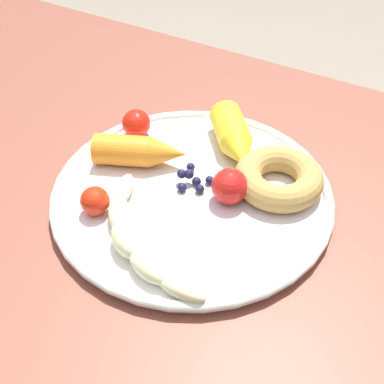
{
  "coord_description": "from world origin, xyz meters",
  "views": [
    {
      "loc": [
        0.28,
        -0.35,
        1.17
      ],
      "look_at": [
        0.06,
        0.03,
        0.75
      ],
      "focal_mm": 47.11,
      "sensor_mm": 36.0,
      "label": 1
    }
  ],
  "objects_px": {
    "banana": "(136,238)",
    "plate": "(192,194)",
    "carrot_orange": "(140,151)",
    "carrot_yellow": "(234,138)",
    "blueberry_pile": "(192,179)",
    "tomato_far": "(230,186)",
    "dining_table": "(143,247)",
    "tomato_near": "(136,123)",
    "tomato_mid": "(95,201)",
    "donut": "(279,178)"
  },
  "relations": [
    {
      "from": "dining_table",
      "to": "plate",
      "type": "distance_m",
      "value": 0.12
    },
    {
      "from": "tomato_far",
      "to": "carrot_orange",
      "type": "bearing_deg",
      "value": 178.37
    },
    {
      "from": "banana",
      "to": "carrot_orange",
      "type": "height_order",
      "value": "carrot_orange"
    },
    {
      "from": "tomato_near",
      "to": "tomato_far",
      "type": "bearing_deg",
      "value": -17.12
    },
    {
      "from": "carrot_orange",
      "to": "carrot_yellow",
      "type": "xyz_separation_m",
      "value": [
        0.09,
        0.08,
        0.0
      ]
    },
    {
      "from": "plate",
      "to": "donut",
      "type": "bearing_deg",
      "value": 33.85
    },
    {
      "from": "carrot_orange",
      "to": "tomato_mid",
      "type": "relative_size",
      "value": 3.62
    },
    {
      "from": "banana",
      "to": "tomato_mid",
      "type": "relative_size",
      "value": 5.24
    },
    {
      "from": "dining_table",
      "to": "donut",
      "type": "height_order",
      "value": "donut"
    },
    {
      "from": "tomato_mid",
      "to": "tomato_far",
      "type": "relative_size",
      "value": 0.79
    },
    {
      "from": "plate",
      "to": "tomato_far",
      "type": "distance_m",
      "value": 0.05
    },
    {
      "from": "tomato_near",
      "to": "banana",
      "type": "bearing_deg",
      "value": -55.72
    },
    {
      "from": "carrot_orange",
      "to": "carrot_yellow",
      "type": "distance_m",
      "value": 0.12
    },
    {
      "from": "banana",
      "to": "blueberry_pile",
      "type": "relative_size",
      "value": 3.6
    },
    {
      "from": "carrot_yellow",
      "to": "tomato_mid",
      "type": "height_order",
      "value": "carrot_yellow"
    },
    {
      "from": "plate",
      "to": "banana",
      "type": "xyz_separation_m",
      "value": [
        -0.01,
        -0.1,
        0.02
      ]
    },
    {
      "from": "donut",
      "to": "tomato_near",
      "type": "relative_size",
      "value": 2.76
    },
    {
      "from": "blueberry_pile",
      "to": "dining_table",
      "type": "bearing_deg",
      "value": -136.48
    },
    {
      "from": "carrot_yellow",
      "to": "tomato_mid",
      "type": "distance_m",
      "value": 0.2
    },
    {
      "from": "dining_table",
      "to": "banana",
      "type": "height_order",
      "value": "banana"
    },
    {
      "from": "banana",
      "to": "tomato_mid",
      "type": "bearing_deg",
      "value": 163.96
    },
    {
      "from": "dining_table",
      "to": "tomato_near",
      "type": "distance_m",
      "value": 0.17
    },
    {
      "from": "tomato_near",
      "to": "donut",
      "type": "bearing_deg",
      "value": -1.1
    },
    {
      "from": "banana",
      "to": "tomato_near",
      "type": "bearing_deg",
      "value": 124.28
    },
    {
      "from": "carrot_orange",
      "to": "blueberry_pile",
      "type": "height_order",
      "value": "carrot_orange"
    },
    {
      "from": "donut",
      "to": "tomato_near",
      "type": "height_order",
      "value": "tomato_near"
    },
    {
      "from": "carrot_orange",
      "to": "tomato_mid",
      "type": "distance_m",
      "value": 0.1
    },
    {
      "from": "carrot_orange",
      "to": "carrot_yellow",
      "type": "height_order",
      "value": "carrot_yellow"
    },
    {
      "from": "banana",
      "to": "donut",
      "type": "height_order",
      "value": "donut"
    },
    {
      "from": "tomato_near",
      "to": "tomato_mid",
      "type": "bearing_deg",
      "value": -73.47
    },
    {
      "from": "carrot_orange",
      "to": "blueberry_pile",
      "type": "bearing_deg",
      "value": -1.12
    },
    {
      "from": "banana",
      "to": "plate",
      "type": "bearing_deg",
      "value": 84.82
    },
    {
      "from": "carrot_orange",
      "to": "donut",
      "type": "xyz_separation_m",
      "value": [
        0.17,
        0.04,
        -0.0
      ]
    },
    {
      "from": "banana",
      "to": "tomato_far",
      "type": "distance_m",
      "value": 0.13
    },
    {
      "from": "tomato_mid",
      "to": "carrot_orange",
      "type": "bearing_deg",
      "value": 92.4
    },
    {
      "from": "donut",
      "to": "tomato_mid",
      "type": "height_order",
      "value": "tomato_mid"
    },
    {
      "from": "tomato_far",
      "to": "banana",
      "type": "bearing_deg",
      "value": -115.23
    },
    {
      "from": "plate",
      "to": "tomato_near",
      "type": "height_order",
      "value": "tomato_near"
    },
    {
      "from": "donut",
      "to": "banana",
      "type": "bearing_deg",
      "value": -120.61
    },
    {
      "from": "dining_table",
      "to": "banana",
      "type": "xyz_separation_m",
      "value": [
        0.05,
        -0.07,
        0.11
      ]
    },
    {
      "from": "carrot_orange",
      "to": "tomato_far",
      "type": "xyz_separation_m",
      "value": [
        0.13,
        -0.0,
        0.0
      ]
    },
    {
      "from": "tomato_far",
      "to": "carrot_yellow",
      "type": "bearing_deg",
      "value": 113.26
    },
    {
      "from": "banana",
      "to": "tomato_mid",
      "type": "distance_m",
      "value": 0.07
    },
    {
      "from": "dining_table",
      "to": "carrot_orange",
      "type": "height_order",
      "value": "carrot_orange"
    },
    {
      "from": "banana",
      "to": "tomato_mid",
      "type": "height_order",
      "value": "tomato_mid"
    },
    {
      "from": "tomato_near",
      "to": "blueberry_pile",
      "type": "bearing_deg",
      "value": -23.13
    },
    {
      "from": "carrot_orange",
      "to": "blueberry_pile",
      "type": "xyz_separation_m",
      "value": [
        0.08,
        -0.0,
        -0.01
      ]
    },
    {
      "from": "blueberry_pile",
      "to": "tomato_near",
      "type": "relative_size",
      "value": 1.28
    },
    {
      "from": "plate",
      "to": "tomato_near",
      "type": "bearing_deg",
      "value": 153.19
    },
    {
      "from": "banana",
      "to": "donut",
      "type": "xyz_separation_m",
      "value": [
        0.1,
        0.16,
        0.0
      ]
    }
  ]
}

